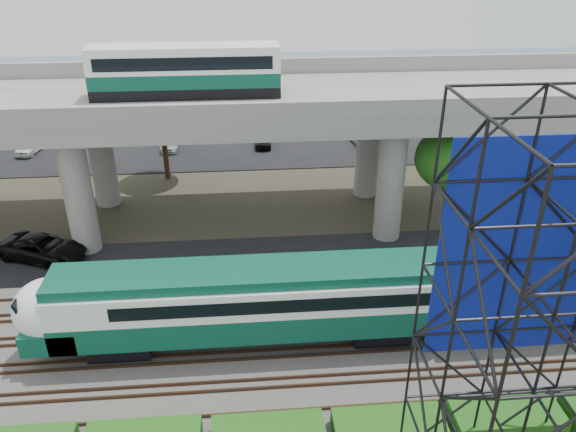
{
  "coord_description": "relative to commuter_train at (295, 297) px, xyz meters",
  "views": [
    {
      "loc": [
        0.44,
        -20.42,
        19.06
      ],
      "look_at": [
        2.7,
        6.0,
        5.29
      ],
      "focal_mm": 35.0,
      "sensor_mm": 36.0,
      "label": 1
    }
  ],
  "objects": [
    {
      "name": "ground",
      "position": [
        -2.72,
        -2.0,
        -2.88
      ],
      "size": [
        140.0,
        140.0,
        0.0
      ],
      "primitive_type": "plane",
      "color": "#474233",
      "rests_on": "ground"
    },
    {
      "name": "ballast_bed",
      "position": [
        -2.72,
        0.0,
        -2.78
      ],
      "size": [
        90.0,
        12.0,
        0.2
      ],
      "primitive_type": "cube",
      "color": "slate",
      "rests_on": "ground"
    },
    {
      "name": "service_road",
      "position": [
        -2.72,
        8.5,
        -2.84
      ],
      "size": [
        90.0,
        5.0,
        0.08
      ],
      "primitive_type": "cube",
      "color": "black",
      "rests_on": "ground"
    },
    {
      "name": "parking_lot",
      "position": [
        -2.72,
        32.0,
        -2.84
      ],
      "size": [
        90.0,
        18.0,
        0.08
      ],
      "primitive_type": "cube",
      "color": "black",
      "rests_on": "ground"
    },
    {
      "name": "harbor_water",
      "position": [
        -2.72,
        54.0,
        -2.87
      ],
      "size": [
        140.0,
        40.0,
        0.03
      ],
      "primitive_type": "cube",
      "color": "#456371",
      "rests_on": "ground"
    },
    {
      "name": "rail_tracks",
      "position": [
        -2.72,
        -0.0,
        -2.6
      ],
      "size": [
        90.0,
        9.52,
        0.16
      ],
      "color": "#472D1E",
      "rests_on": "ballast_bed"
    },
    {
      "name": "commuter_train",
      "position": [
        0.0,
        0.0,
        0.0
      ],
      "size": [
        29.3,
        3.06,
        4.3
      ],
      "color": "black",
      "rests_on": "rail_tracks"
    },
    {
      "name": "overpass",
      "position": [
        -2.94,
        14.0,
        5.33
      ],
      "size": [
        80.0,
        12.0,
        12.4
      ],
      "color": "#9E9B93",
      "rests_on": "ground"
    },
    {
      "name": "trees",
      "position": [
        -7.38,
        14.17,
        2.69
      ],
      "size": [
        40.94,
        16.94,
        7.69
      ],
      "color": "#382314",
      "rests_on": "ground"
    },
    {
      "name": "suv",
      "position": [
        -15.19,
        9.46,
        -2.03
      ],
      "size": [
        6.15,
        4.55,
        1.55
      ],
      "primitive_type": "imported",
      "rotation": [
        0.0,
        0.0,
        1.17
      ],
      "color": "black",
      "rests_on": "service_road"
    },
    {
      "name": "parked_cars",
      "position": [
        -1.95,
        31.39,
        -2.21
      ],
      "size": [
        39.83,
        9.24,
        1.3
      ],
      "color": "white",
      "rests_on": "parking_lot"
    }
  ]
}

